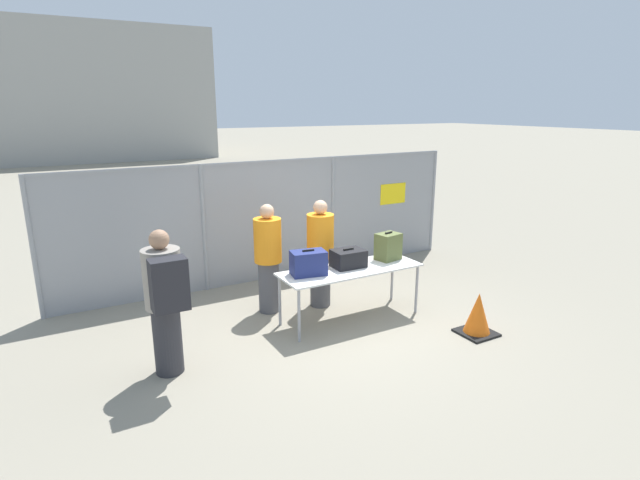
% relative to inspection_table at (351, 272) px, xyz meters
% --- Properties ---
extents(ground_plane, '(120.00, 120.00, 0.00)m').
position_rel_inspection_table_xyz_m(ground_plane, '(-0.22, -0.07, -0.70)').
color(ground_plane, gray).
extents(fence_section, '(7.32, 0.07, 2.08)m').
position_rel_inspection_table_xyz_m(fence_section, '(-0.20, 2.16, 0.39)').
color(fence_section, gray).
rests_on(fence_section, ground_plane).
extents(inspection_table, '(2.05, 0.70, 0.76)m').
position_rel_inspection_table_xyz_m(inspection_table, '(0.00, 0.00, 0.00)').
color(inspection_table, silver).
rests_on(inspection_table, ground_plane).
extents(suitcase_navy, '(0.51, 0.36, 0.35)m').
position_rel_inspection_table_xyz_m(suitcase_navy, '(-0.64, 0.06, 0.22)').
color(suitcase_navy, navy).
rests_on(suitcase_navy, inspection_table).
extents(suitcase_black, '(0.46, 0.35, 0.27)m').
position_rel_inspection_table_xyz_m(suitcase_black, '(0.02, 0.09, 0.18)').
color(suitcase_black, black).
rests_on(suitcase_black, inspection_table).
extents(suitcase_olive, '(0.38, 0.32, 0.42)m').
position_rel_inspection_table_xyz_m(suitcase_olive, '(0.71, 0.09, 0.25)').
color(suitcase_olive, '#566033').
rests_on(suitcase_olive, inspection_table).
extents(traveler_hooded, '(0.42, 0.65, 1.69)m').
position_rel_inspection_table_xyz_m(traveler_hooded, '(-2.61, -0.29, 0.23)').
color(traveler_hooded, '#2D2D33').
rests_on(traveler_hooded, ground_plane).
extents(security_worker_near, '(0.40, 0.40, 1.63)m').
position_rel_inspection_table_xyz_m(security_worker_near, '(-0.12, 0.65, 0.14)').
color(security_worker_near, '#4C4C51').
rests_on(security_worker_near, ground_plane).
extents(security_worker_far, '(0.40, 0.40, 1.62)m').
position_rel_inspection_table_xyz_m(security_worker_far, '(-0.89, 0.83, 0.14)').
color(security_worker_far, '#4C4C51').
rests_on(security_worker_far, ground_plane).
extents(utility_trailer, '(4.56, 2.27, 0.78)m').
position_rel_inspection_table_xyz_m(utility_trailer, '(0.71, 4.34, -0.24)').
color(utility_trailer, silver).
rests_on(utility_trailer, ground_plane).
extents(distant_hangar, '(16.69, 9.55, 7.12)m').
position_rel_inspection_table_xyz_m(distant_hangar, '(-2.67, 27.87, 2.86)').
color(distant_hangar, '#999993').
rests_on(distant_hangar, ground_plane).
extents(traffic_cone, '(0.46, 0.46, 0.58)m').
position_rel_inspection_table_xyz_m(traffic_cone, '(1.21, -1.25, -0.43)').
color(traffic_cone, black).
rests_on(traffic_cone, ground_plane).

